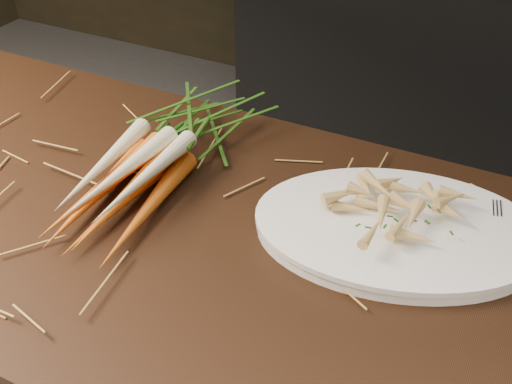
# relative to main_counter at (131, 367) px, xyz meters

# --- Properties ---
(main_counter) EXTENTS (2.40, 0.70, 0.90)m
(main_counter) POSITION_rel_main_counter_xyz_m (0.00, 0.00, 0.00)
(main_counter) COLOR black
(main_counter) RESTS_ON ground
(back_counter) EXTENTS (1.82, 0.62, 0.84)m
(back_counter) POSITION_rel_main_counter_xyz_m (0.30, 1.88, -0.03)
(back_counter) COLOR black
(back_counter) RESTS_ON ground
(straw_bedding) EXTENTS (1.40, 0.60, 0.02)m
(straw_bedding) POSITION_rel_main_counter_xyz_m (0.00, 0.00, 0.46)
(straw_bedding) COLOR #A37235
(straw_bedding) RESTS_ON main_counter
(root_veg_bunch) EXTENTS (0.18, 0.53, 0.10)m
(root_veg_bunch) POSITION_rel_main_counter_xyz_m (0.06, 0.13, 0.50)
(root_veg_bunch) COLOR #C65C1C
(root_veg_bunch) RESTS_ON main_counter
(serving_platter) EXTENTS (0.48, 0.39, 0.02)m
(serving_platter) POSITION_rel_main_counter_xyz_m (0.47, 0.11, 0.46)
(serving_platter) COLOR white
(serving_platter) RESTS_ON main_counter
(roasted_veg_heap) EXTENTS (0.24, 0.20, 0.05)m
(roasted_veg_heap) POSITION_rel_main_counter_xyz_m (0.47, 0.11, 0.50)
(roasted_veg_heap) COLOR tan
(roasted_veg_heap) RESTS_ON serving_platter
(serving_fork) EXTENTS (0.05, 0.16, 0.00)m
(serving_fork) POSITION_rel_main_counter_xyz_m (0.62, 0.13, 0.47)
(serving_fork) COLOR silver
(serving_fork) RESTS_ON serving_platter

